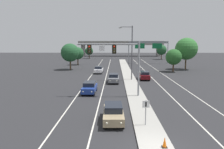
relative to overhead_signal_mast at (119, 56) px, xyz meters
The scene contains 23 objects.
ground_plane 15.14m from the overhead_signal_mast, 80.41° to the right, with size 260.00×260.00×0.00m, color #28282B.
median_island 7.07m from the overhead_signal_mast, 59.77° to the left, with size 2.40×110.00×0.15m, color #9E9B93.
lane_stripe_oncoming_center 12.50m from the overhead_signal_mast, 101.98° to the left, with size 0.14×100.00×0.01m, color silver.
lane_stripe_receding_center 14.16m from the overhead_signal_mast, 57.43° to the left, with size 0.14×100.00×0.01m, color silver.
edge_stripe_left 13.51m from the overhead_signal_mast, 117.06° to the left, with size 0.14×100.00×0.01m, color silver.
edge_stripe_right 16.06m from the overhead_signal_mast, 46.84° to the left, with size 0.14×100.00×0.01m, color silver.
overhead_signal_mast is the anchor object (origin of this frame).
median_sign_post 11.04m from the overhead_signal_mast, 77.95° to the right, with size 0.60×0.10×2.20m.
street_lamp_median 12.54m from the overhead_signal_mast, 78.69° to the left, with size 2.58×0.28×10.00m.
car_oncoming_tan 10.07m from the overhead_signal_mast, 93.88° to the right, with size 1.92×4.51×1.58m.
car_oncoming_blue 6.44m from the overhead_signal_mast, 153.85° to the left, with size 1.88×4.49×1.58m.
car_oncoming_grey 10.95m from the overhead_signal_mast, 94.10° to the left, with size 1.85×4.48×1.58m.
car_oncoming_white 22.47m from the overhead_signal_mast, 101.24° to the left, with size 1.92×4.51×1.58m.
car_receding_darkred 14.90m from the overhead_signal_mast, 68.53° to the left, with size 1.85×4.48×1.58m.
traffic_cone_median_nose 15.15m from the overhead_signal_mast, 78.31° to the right, with size 0.36×0.36×0.74m.
highway_sign_gantry 44.93m from the overhead_signal_mast, 76.41° to the left, with size 13.28×0.42×7.50m.
overpass_bridge 81.40m from the overhead_signal_mast, 88.34° to the left, with size 42.40×6.40×7.65m.
tree_far_right_c 33.85m from the overhead_signal_mast, 57.57° to the left, with size 5.75×5.75×8.31m.
tree_far_right_b 27.57m from the overhead_signal_mast, 60.23° to the left, with size 3.83×3.83×5.55m.
tree_far_left_a 66.61m from the overhead_signal_mast, 100.24° to the left, with size 3.49×3.49×5.05m.
tree_far_right_a 63.98m from the overhead_signal_mast, 72.95° to the left, with size 4.17×4.17×6.04m.
tree_far_left_b 30.11m from the overhead_signal_mast, 113.82° to the left, with size 4.72×4.72×6.83m.
tree_far_left_c 41.31m from the overhead_signal_mast, 107.28° to the left, with size 3.86×3.86×5.58m.
Camera 1 is at (-2.81, -13.66, 7.23)m, focal length 34.13 mm.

